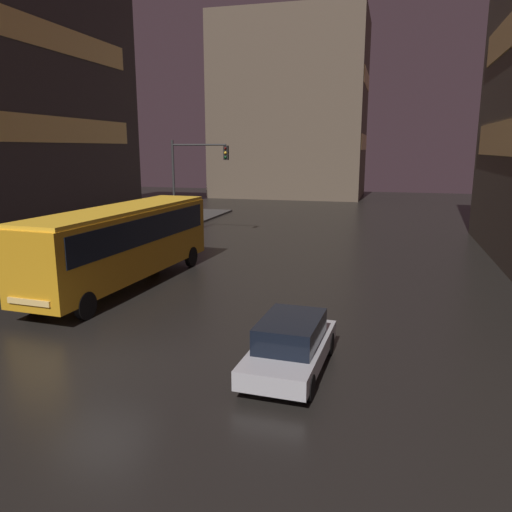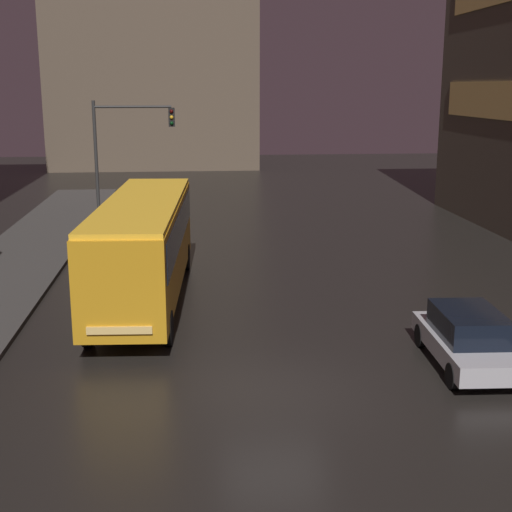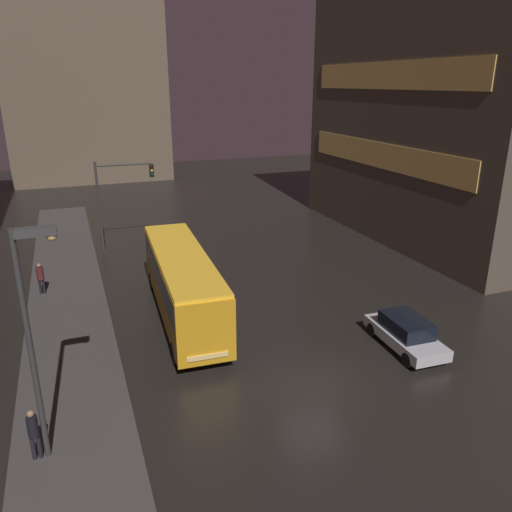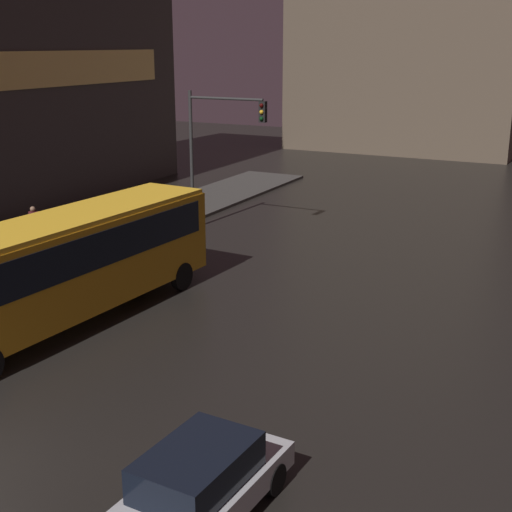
% 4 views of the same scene
% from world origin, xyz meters
% --- Properties ---
extents(ground_plane, '(120.00, 120.00, 0.00)m').
position_xyz_m(ground_plane, '(0.00, 0.00, 0.00)').
color(ground_plane, black).
extents(building_far_backdrop, '(18.07, 12.00, 21.29)m').
position_xyz_m(building_far_backdrop, '(-4.92, 51.53, 10.64)').
color(building_far_backdrop, brown).
rests_on(building_far_backdrop, ground).
extents(bus_near, '(3.06, 11.51, 3.45)m').
position_xyz_m(bus_near, '(-3.47, 7.63, 2.12)').
color(bus_near, orange).
rests_on(bus_near, ground).
extents(car_taxi, '(1.99, 4.34, 1.48)m').
position_xyz_m(car_taxi, '(5.16, 1.09, 0.76)').
color(car_taxi, '#B7B7BC').
rests_on(car_taxi, ground).
extents(traffic_light_main, '(3.92, 0.35, 6.42)m').
position_xyz_m(traffic_light_main, '(-5.08, 19.49, 4.39)').
color(traffic_light_main, '#2D2D2D').
rests_on(traffic_light_main, ground).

